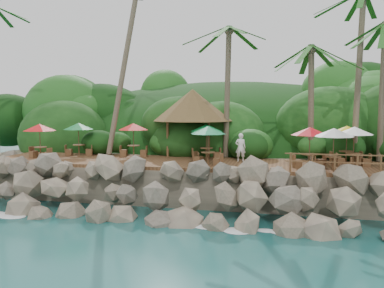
# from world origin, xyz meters

# --- Properties ---
(ground) EXTENTS (140.00, 140.00, 0.00)m
(ground) POSITION_xyz_m (0.00, 0.00, 0.00)
(ground) COLOR #19514F
(ground) RESTS_ON ground
(land_base) EXTENTS (32.00, 25.20, 2.10)m
(land_base) POSITION_xyz_m (0.00, 16.00, 1.05)
(land_base) COLOR gray
(land_base) RESTS_ON ground
(jungle_hill) EXTENTS (44.80, 28.00, 15.40)m
(jungle_hill) POSITION_xyz_m (0.00, 23.50, 0.00)
(jungle_hill) COLOR #143811
(jungle_hill) RESTS_ON ground
(seawall) EXTENTS (29.00, 4.00, 2.30)m
(seawall) POSITION_xyz_m (0.00, 2.00, 1.15)
(seawall) COLOR gray
(seawall) RESTS_ON ground
(terrace) EXTENTS (26.00, 5.00, 0.20)m
(terrace) POSITION_xyz_m (0.00, 6.00, 2.20)
(terrace) COLOR brown
(terrace) RESTS_ON land_base
(jungle_foliage) EXTENTS (44.00, 16.00, 12.00)m
(jungle_foliage) POSITION_xyz_m (0.00, 15.00, 0.00)
(jungle_foliage) COLOR #143811
(jungle_foliage) RESTS_ON ground
(foam_line) EXTENTS (25.20, 0.80, 0.06)m
(foam_line) POSITION_xyz_m (0.00, 0.30, 0.03)
(foam_line) COLOR white
(foam_line) RESTS_ON ground
(palms) EXTENTS (32.60, 6.82, 14.33)m
(palms) POSITION_xyz_m (1.55, 8.42, 11.96)
(palms) COLOR brown
(palms) RESTS_ON ground
(palapa) EXTENTS (5.58, 5.58, 4.60)m
(palapa) POSITION_xyz_m (-0.69, 9.21, 5.79)
(palapa) COLOR brown
(palapa) RESTS_ON ground
(dining_clusters) EXTENTS (23.91, 5.29, 2.26)m
(dining_clusters) POSITION_xyz_m (2.43, 6.04, 4.18)
(dining_clusters) COLOR brown
(dining_clusters) RESTS_ON terrace
(railing) EXTENTS (7.20, 0.10, 1.00)m
(railing) POSITION_xyz_m (9.15, 3.65, 2.91)
(railing) COLOR brown
(railing) RESTS_ON terrace
(waiter) EXTENTS (0.69, 0.50, 1.76)m
(waiter) POSITION_xyz_m (2.91, 6.67, 3.18)
(waiter) COLOR white
(waiter) RESTS_ON terrace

